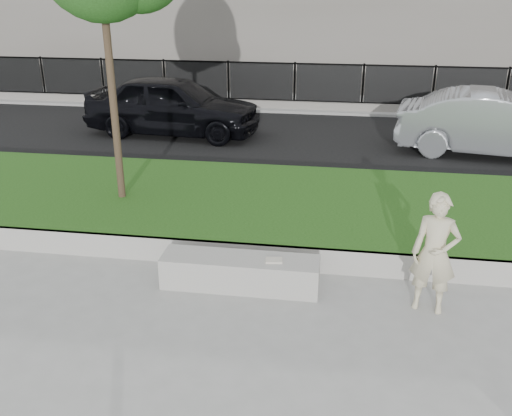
% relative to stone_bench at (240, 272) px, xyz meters
% --- Properties ---
extents(ground, '(90.00, 90.00, 0.00)m').
position_rel_stone_bench_xyz_m(ground, '(0.32, -0.44, -0.23)').
color(ground, gray).
rests_on(ground, ground).
extents(grass_bank, '(34.00, 4.00, 0.40)m').
position_rel_stone_bench_xyz_m(grass_bank, '(0.32, 2.56, -0.03)').
color(grass_bank, '#133A0E').
rests_on(grass_bank, ground).
extents(grass_kerb, '(34.00, 0.08, 0.40)m').
position_rel_stone_bench_xyz_m(grass_kerb, '(0.32, 0.60, -0.03)').
color(grass_kerb, '#9C9A92').
rests_on(grass_kerb, ground).
extents(street, '(34.00, 7.00, 0.04)m').
position_rel_stone_bench_xyz_m(street, '(0.32, 8.06, -0.21)').
color(street, black).
rests_on(street, ground).
extents(far_pavement, '(34.00, 3.00, 0.12)m').
position_rel_stone_bench_xyz_m(far_pavement, '(0.32, 12.56, -0.17)').
color(far_pavement, gray).
rests_on(far_pavement, ground).
extents(iron_fence, '(32.00, 0.30, 1.50)m').
position_rel_stone_bench_xyz_m(iron_fence, '(0.32, 11.56, 0.31)').
color(iron_fence, slate).
rests_on(iron_fence, far_pavement).
extents(stone_bench, '(2.28, 0.57, 0.47)m').
position_rel_stone_bench_xyz_m(stone_bench, '(0.00, 0.00, 0.00)').
color(stone_bench, '#9C9A92').
rests_on(stone_bench, ground).
extents(man, '(0.68, 0.52, 1.67)m').
position_rel_stone_bench_xyz_m(man, '(2.64, -0.19, 0.60)').
color(man, beige).
rests_on(man, ground).
extents(book, '(0.26, 0.20, 0.03)m').
position_rel_stone_bench_xyz_m(book, '(0.49, -0.03, 0.25)').
color(book, beige).
rests_on(book, stone_bench).
extents(car_dark, '(4.99, 2.37, 1.65)m').
position_rel_stone_bench_xyz_m(car_dark, '(-3.35, 8.02, 0.63)').
color(car_dark, black).
rests_on(car_dark, street).
extents(car_silver, '(4.97, 2.40, 1.57)m').
position_rel_stone_bench_xyz_m(car_silver, '(5.08, 7.29, 0.59)').
color(car_silver, '#94989D').
rests_on(car_silver, street).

